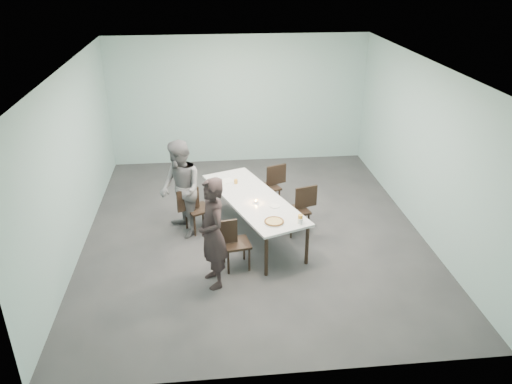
{
  "coord_description": "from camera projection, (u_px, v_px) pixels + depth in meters",
  "views": [
    {
      "loc": [
        -0.77,
        -7.94,
        4.59
      ],
      "look_at": [
        0.0,
        -0.46,
        1.0
      ],
      "focal_mm": 35.0,
      "sensor_mm": 36.0,
      "label": 1
    }
  ],
  "objects": [
    {
      "name": "table",
      "position": [
        253.0,
        200.0,
        8.73
      ],
      "size": [
        1.75,
        2.75,
        0.75
      ],
      "rotation": [
        0.0,
        0.0,
        0.36
      ],
      "color": "white",
      "rests_on": "ground"
    },
    {
      "name": "pizza",
      "position": [
        274.0,
        222.0,
        7.89
      ],
      "size": [
        0.34,
        0.34,
        0.04
      ],
      "color": "white",
      "rests_on": "table"
    },
    {
      "name": "room_shell",
      "position": [
        253.0,
        125.0,
        8.31
      ],
      "size": [
        6.02,
        7.02,
        3.01
      ],
      "color": "#97BEBB",
      "rests_on": "ground"
    },
    {
      "name": "tealight",
      "position": [
        256.0,
        202.0,
        8.51
      ],
      "size": [
        0.06,
        0.06,
        0.05
      ],
      "color": "silver",
      "rests_on": "table"
    },
    {
      "name": "chair_far_right",
      "position": [
        271.0,
        183.0,
        9.85
      ],
      "size": [
        0.65,
        0.54,
        0.87
      ],
      "rotation": [
        0.0,
        0.0,
        3.51
      ],
      "color": "black",
      "rests_on": "ground"
    },
    {
      "name": "chair_near_left",
      "position": [
        231.0,
        240.0,
        7.88
      ],
      "size": [
        0.64,
        0.48,
        0.87
      ],
      "rotation": [
        0.0,
        0.0,
        0.17
      ],
      "color": "black",
      "rests_on": "ground"
    },
    {
      "name": "beer_glass",
      "position": [
        300.0,
        219.0,
        7.84
      ],
      "size": [
        0.08,
        0.08,
        0.15
      ],
      "primitive_type": "cylinder",
      "color": "gold",
      "rests_on": "table"
    },
    {
      "name": "chair_far_left",
      "position": [
        194.0,
        206.0,
        8.95
      ],
      "size": [
        0.65,
        0.57,
        0.87
      ],
      "rotation": [
        0.0,
        0.0,
        0.48
      ],
      "color": "black",
      "rests_on": "ground"
    },
    {
      "name": "water_tumbler",
      "position": [
        301.0,
        221.0,
        7.84
      ],
      "size": [
        0.08,
        0.08,
        0.09
      ],
      "primitive_type": "cylinder",
      "color": "silver",
      "rests_on": "table"
    },
    {
      "name": "amber_tumbler",
      "position": [
        236.0,
        181.0,
        9.23
      ],
      "size": [
        0.07,
        0.07,
        0.08
      ],
      "primitive_type": "cylinder",
      "color": "gold",
      "rests_on": "table"
    },
    {
      "name": "chair_near_right",
      "position": [
        300.0,
        206.0,
        8.95
      ],
      "size": [
        0.65,
        0.52,
        0.87
      ],
      "rotation": [
        0.0,
        0.0,
        3.42
      ],
      "color": "black",
      "rests_on": "ground"
    },
    {
      "name": "menu",
      "position": [
        225.0,
        181.0,
        9.34
      ],
      "size": [
        0.36,
        0.31,
        0.01
      ],
      "primitive_type": "cube",
      "rotation": [
        0.0,
        0.0,
        0.36
      ],
      "color": "silver",
      "rests_on": "table"
    },
    {
      "name": "ground",
      "position": [
        253.0,
        230.0,
        9.18
      ],
      "size": [
        7.0,
        7.0,
        0.0
      ],
      "primitive_type": "plane",
      "color": "#333335",
      "rests_on": "ground"
    },
    {
      "name": "diner_far",
      "position": [
        181.0,
        189.0,
        8.72
      ],
      "size": [
        0.95,
        1.05,
        1.75
      ],
      "primitive_type": "imported",
      "rotation": [
        0.0,
        0.0,
        -1.16
      ],
      "color": "slate",
      "rests_on": "ground"
    },
    {
      "name": "side_plate",
      "position": [
        275.0,
        206.0,
        8.41
      ],
      "size": [
        0.18,
        0.18,
        0.01
      ],
      "primitive_type": "cylinder",
      "color": "white",
      "rests_on": "table"
    },
    {
      "name": "diner_near",
      "position": [
        212.0,
        233.0,
        7.34
      ],
      "size": [
        0.58,
        0.73,
        1.75
      ],
      "primitive_type": "imported",
      "rotation": [
        0.0,
        0.0,
        -1.29
      ],
      "color": "black",
      "rests_on": "ground"
    }
  ]
}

